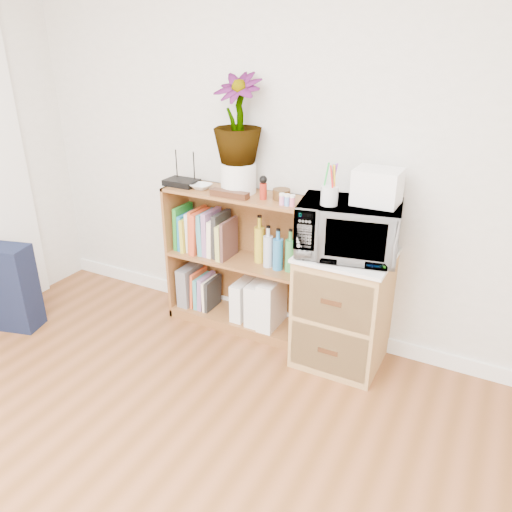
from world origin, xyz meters
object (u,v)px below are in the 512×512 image
Objects in this scene: microwave at (348,229)px; suitcase at (1,287)px; wicker_unit at (342,310)px; bookshelf at (239,262)px.

microwave reaches higher than suitcase.
microwave reaches higher than wicker_unit.
wicker_unit is 0.52m from microwave.
wicker_unit is 1.28× the size of microwave.
microwave is at bearing 1.87° from suitcase.
wicker_unit is at bearing 79.13° from microwave.
suitcase is (-2.18, -0.69, -0.06)m from wicker_unit.
bookshelf is 1.82× the size of microwave.
wicker_unit reaches higher than suitcase.
microwave reaches higher than bookshelf.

